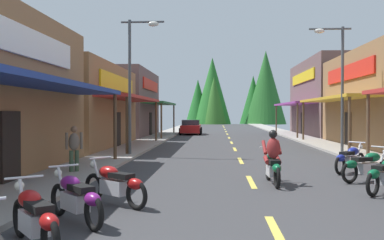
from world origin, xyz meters
name	(u,v)px	position (x,y,z in m)	size (l,w,h in m)	color
ground	(230,141)	(0.00, 32.45, -0.05)	(9.38, 94.90, 0.10)	#38383A
sidewalk_left	(153,139)	(-5.78, 32.45, 0.06)	(2.18, 94.90, 0.12)	#9E9991
sidewalk_right	(309,140)	(5.78, 32.45, 0.06)	(2.18, 94.90, 0.12)	#9E9991
centerline_dashes	(229,137)	(0.00, 36.43, 0.01)	(0.16, 71.60, 0.01)	#E0C64C
storefront_left_middle	(56,106)	(-10.53, 25.35, 2.44)	(9.21, 11.44, 4.87)	olive
storefront_left_far	(113,104)	(-10.17, 38.04, 2.87)	(8.48, 11.24, 5.74)	brown
storefront_right_far	(347,98)	(10.81, 40.39, 3.39)	(9.74, 13.88, 6.79)	brown
streetlamp_left	(136,68)	(-4.80, 20.20, 4.14)	(2.02, 0.30, 6.40)	#474C51
streetlamp_right	(336,72)	(4.79, 21.60, 4.05)	(2.02, 0.30, 6.25)	#474C51
motorcycle_parked_right_5	(367,165)	(3.46, 13.26, 0.49)	(1.89, 1.18, 1.04)	black
motorcycle_parked_right_6	(350,158)	(3.55, 15.22, 0.49)	(1.52, 1.64, 1.04)	black
motorcycle_parked_left_1	(34,217)	(-3.75, 6.39, 0.49)	(1.44, 1.71, 1.04)	black
motorcycle_parked_left_2	(76,197)	(-3.63, 7.94, 0.49)	(1.53, 1.63, 1.04)	black
motorcycle_parked_left_3	(115,183)	(-3.27, 9.53, 0.49)	(1.74, 1.41, 1.04)	black
rider_cruising_lead	(273,162)	(0.58, 12.57, 0.66)	(0.60, 2.14, 1.57)	black
pedestrian_browsing	(74,147)	(-5.72, 14.11, 0.94)	(0.50, 0.41, 1.62)	#3F593F
parked_car_curbside	(191,127)	(-3.49, 41.55, 0.69)	(2.09, 4.32, 1.40)	#B21919
treeline_backdrop	(236,93)	(2.67, 82.04, 5.90)	(18.86, 8.75, 13.62)	#1F6323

